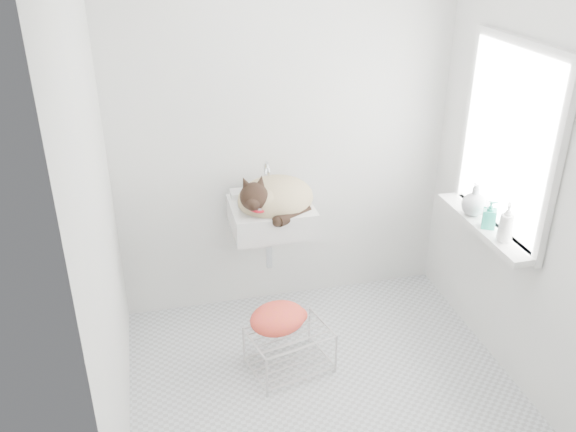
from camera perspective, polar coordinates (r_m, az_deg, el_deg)
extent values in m
cube|color=silver|center=(3.65, 3.43, -15.82)|extent=(2.20, 2.00, 0.02)
cube|color=white|center=(3.86, -0.35, 8.32)|extent=(2.20, 0.02, 2.50)
cube|color=white|center=(3.43, 21.95, 3.99)|extent=(0.02, 2.00, 2.50)
cube|color=white|center=(2.85, -17.57, 0.19)|extent=(0.02, 2.00, 2.50)
cube|color=white|center=(3.54, 20.26, 6.70)|extent=(0.01, 0.80, 1.00)
cube|color=white|center=(3.53, 20.05, 6.69)|extent=(0.04, 0.90, 1.10)
cube|color=white|center=(3.70, 18.04, -0.93)|extent=(0.16, 0.88, 0.04)
cube|color=white|center=(3.74, -1.60, 1.11)|extent=(0.50, 0.44, 0.20)
ellipsoid|color=#C7BB8D|center=(3.72, -1.13, 1.51)|extent=(0.54, 0.50, 0.24)
sphere|color=black|center=(3.58, -3.66, 2.31)|extent=(0.21, 0.21, 0.17)
torus|color=#B40C19|center=(3.60, -3.31, 1.59)|extent=(0.18, 0.18, 0.07)
cube|color=silver|center=(3.67, 0.14, -12.35)|extent=(0.52, 0.42, 0.27)
ellipsoid|color=orange|center=(3.60, -0.96, -10.19)|extent=(0.41, 0.35, 0.14)
imported|color=white|center=(3.53, 19.67, -2.23)|extent=(0.10, 0.10, 0.19)
imported|color=#1C826D|center=(3.65, 18.33, -1.01)|extent=(0.10, 0.10, 0.17)
imported|color=#B7B9BD|center=(3.78, 17.02, 0.16)|extent=(0.18, 0.18, 0.19)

